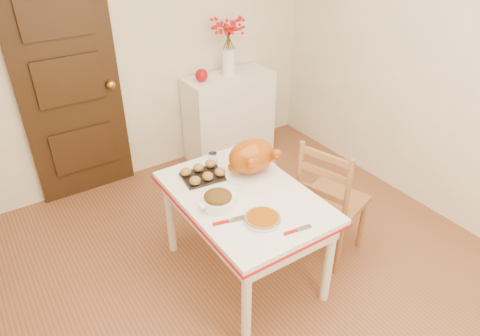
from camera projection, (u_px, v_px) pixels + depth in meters
floor at (272, 285)px, 3.18m from camera, size 3.50×4.00×0.00m
wall_back at (143, 47)px, 3.93m from camera, size 3.50×0.00×2.50m
wall_right at (462, 74)px, 3.33m from camera, size 0.00×4.00×2.50m
door_back at (70, 87)px, 3.70m from camera, size 0.85×0.06×2.06m
sideboard at (229, 117)px, 4.56m from camera, size 0.90×0.40×0.90m
kitchen_table at (244, 235)px, 3.10m from camera, size 0.82×1.19×0.71m
chair_oak at (332, 198)px, 3.25m from camera, size 0.55×0.55×0.98m
berry_vase at (228, 48)px, 4.18m from camera, size 0.28×0.28×0.54m
apple at (202, 75)px, 4.15m from camera, size 0.12×0.12×0.12m
turkey_platter at (252, 158)px, 3.07m from camera, size 0.44×0.37×0.26m
pumpkin_pie at (262, 218)px, 2.66m from camera, size 0.26×0.26×0.05m
stuffing_dish at (218, 200)px, 2.77m from camera, size 0.31×0.26×0.10m
rolls_tray at (203, 173)px, 3.07m from camera, size 0.31×0.26×0.08m
pie_server at (298, 230)px, 2.59m from camera, size 0.19×0.08×0.01m
carving_knife at (234, 219)px, 2.68m from camera, size 0.28×0.12×0.01m
drinking_glass at (213, 160)px, 3.19m from camera, size 0.07×0.07×0.11m
shaker_pair at (239, 151)px, 3.32m from camera, size 0.09×0.05×0.08m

